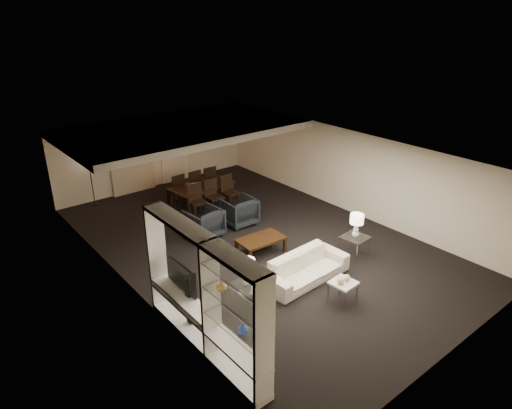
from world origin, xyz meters
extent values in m
plane|color=black|center=(0.00, 0.00, 0.00)|extent=(11.00, 11.00, 0.00)
cube|color=silver|center=(0.00, 0.00, 2.50)|extent=(7.00, 11.00, 0.02)
cube|color=beige|center=(0.00, 5.50, 1.25)|extent=(7.00, 0.02, 2.50)
cube|color=beige|center=(0.00, -5.50, 1.25)|extent=(7.00, 0.02, 2.50)
cube|color=beige|center=(-3.50, 0.00, 1.25)|extent=(0.02, 11.00, 2.50)
cube|color=beige|center=(3.50, 0.00, 1.25)|extent=(0.02, 11.00, 2.50)
cube|color=silver|center=(0.00, 3.50, 2.40)|extent=(7.00, 4.00, 0.20)
cube|color=beige|center=(-0.90, 5.42, 1.20)|extent=(1.50, 0.12, 2.40)
cube|color=silver|center=(0.70, 5.47, 1.05)|extent=(0.90, 0.05, 2.10)
cube|color=#142D38|center=(2.10, 5.46, 1.55)|extent=(0.95, 0.04, 0.65)
cylinder|color=#D8591E|center=(0.30, 3.50, 1.92)|extent=(0.52, 0.52, 0.24)
imported|color=beige|center=(-0.27, -2.13, 0.31)|extent=(2.19, 0.93, 0.63)
imported|color=black|center=(-0.87, 1.17, 0.40)|extent=(0.93, 0.95, 0.80)
imported|color=black|center=(0.33, 1.17, 0.40)|extent=(0.89, 0.92, 0.80)
sphere|color=#ECCB7D|center=(-0.37, -3.23, 0.57)|extent=(0.16, 0.16, 0.16)
sphere|color=#E3D078|center=(-0.17, -3.23, 0.56)|extent=(0.14, 0.14, 0.14)
imported|color=black|center=(-3.28, -1.62, 1.04)|extent=(1.02, 0.13, 0.59)
imported|color=#2744AB|center=(-3.31, -3.74, 1.15)|extent=(0.17, 0.17, 0.18)
imported|color=#BE913F|center=(-3.31, -3.19, 1.65)|extent=(0.18, 0.18, 0.19)
cube|color=black|center=(-3.20, -1.93, 0.57)|extent=(0.13, 0.13, 1.15)
imported|color=black|center=(0.26, 2.95, 0.35)|extent=(2.10, 1.36, 0.69)
camera|label=1|loc=(-6.78, -8.35, 5.78)|focal=32.00mm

